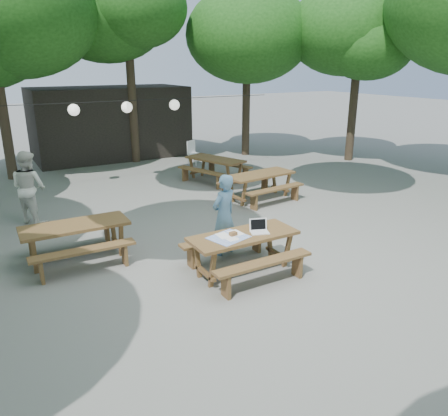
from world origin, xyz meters
name	(u,v)px	position (x,y,z in m)	size (l,w,h in m)	color
ground	(233,243)	(0.00, 0.00, 0.00)	(80.00, 80.00, 0.00)	#61625D
pavilion	(110,122)	(0.50, 10.50, 1.40)	(6.00, 3.00, 2.80)	black
main_picnic_table	(243,253)	(-0.54, -1.25, 0.39)	(2.00, 1.58, 0.75)	brown
picnic_table_nw	(77,242)	(-3.07, 0.82, 0.39)	(2.02, 1.62, 0.75)	brown
picnic_table_ne	(260,186)	(2.34, 2.37, 0.39)	(2.07, 1.76, 0.75)	brown
picnic_table_far_e	(215,169)	(2.25, 4.80, 0.39)	(2.12, 2.32, 0.75)	brown
woman	(224,215)	(-0.42, -0.35, 0.83)	(0.60, 0.40, 1.65)	#6A9BC1
second_person	(29,187)	(-3.52, 3.59, 0.88)	(0.85, 0.67, 1.76)	silver
plastic_chair	(195,158)	(2.77, 7.33, 0.26)	(0.58, 0.58, 0.90)	silver
laptop	(259,229)	(-0.23, -1.29, 0.81)	(0.40, 0.35, 0.24)	white
tabletop_clutter	(229,237)	(-0.83, -1.24, 0.76)	(0.77, 0.70, 0.08)	blue
paper_lanterns	(127,107)	(-0.19, 6.00, 2.40)	(9.00, 0.34, 0.38)	black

